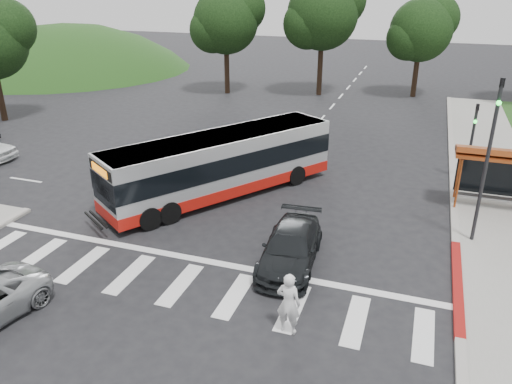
% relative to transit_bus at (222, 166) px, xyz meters
% --- Properties ---
extents(ground, '(140.00, 140.00, 0.00)m').
position_rel_transit_bus_xyz_m(ground, '(1.58, -2.57, -1.49)').
color(ground, black).
rests_on(ground, ground).
extents(sidewalk_east, '(4.00, 40.00, 0.12)m').
position_rel_transit_bus_xyz_m(sidewalk_east, '(12.58, 5.43, -1.43)').
color(sidewalk_east, gray).
rests_on(sidewalk_east, ground).
extents(curb_east, '(0.30, 40.00, 0.15)m').
position_rel_transit_bus_xyz_m(curb_east, '(10.58, 5.43, -1.42)').
color(curb_east, '#9E9991').
rests_on(curb_east, ground).
extents(curb_east_red, '(0.32, 6.00, 0.15)m').
position_rel_transit_bus_xyz_m(curb_east_red, '(10.58, -4.57, -1.42)').
color(curb_east_red, maroon).
rests_on(curb_east_red, ground).
extents(hillside_nw, '(44.00, 44.00, 10.00)m').
position_rel_transit_bus_xyz_m(hillside_nw, '(-30.42, 27.43, -1.49)').
color(hillside_nw, '#193D13').
rests_on(hillside_nw, ground).
extents(crosswalk_ladder, '(18.00, 2.60, 0.01)m').
position_rel_transit_bus_xyz_m(crosswalk_ladder, '(1.58, -7.57, -1.49)').
color(crosswalk_ladder, silver).
rests_on(crosswalk_ladder, ground).
extents(bus_shelter, '(4.20, 1.60, 2.86)m').
position_rel_transit_bus_xyz_m(bus_shelter, '(12.38, 2.53, 0.86)').
color(bus_shelter, '#984019').
rests_on(bus_shelter, sidewalk_east).
extents(traffic_signal_ne_tall, '(0.18, 0.37, 6.50)m').
position_rel_transit_bus_xyz_m(traffic_signal_ne_tall, '(11.18, -1.08, 2.38)').
color(traffic_signal_ne_tall, black).
rests_on(traffic_signal_ne_tall, ground).
extents(traffic_signal_ne_short, '(0.18, 0.37, 4.00)m').
position_rel_transit_bus_xyz_m(traffic_signal_ne_short, '(11.18, 5.92, 0.98)').
color(traffic_signal_ne_short, black).
rests_on(traffic_signal_ne_short, ground).
extents(tree_north_a, '(6.60, 6.15, 10.17)m').
position_rel_transit_bus_xyz_m(tree_north_a, '(-0.33, 23.50, 5.43)').
color(tree_north_a, black).
rests_on(tree_north_a, ground).
extents(tree_north_b, '(5.72, 5.33, 8.43)m').
position_rel_transit_bus_xyz_m(tree_north_b, '(7.66, 25.49, 4.17)').
color(tree_north_b, black).
rests_on(tree_north_b, ground).
extents(tree_north_c, '(6.16, 5.74, 9.30)m').
position_rel_transit_bus_xyz_m(tree_north_c, '(-8.34, 21.49, 4.80)').
color(tree_north_c, black).
rests_on(tree_north_c, ground).
extents(transit_bus, '(8.51, 11.01, 2.99)m').
position_rel_transit_bus_xyz_m(transit_bus, '(0.00, 0.00, 0.00)').
color(transit_bus, '#A7AAAC').
rests_on(transit_bus, ground).
extents(pedestrian, '(0.75, 0.52, 1.99)m').
position_rel_transit_bus_xyz_m(pedestrian, '(5.73, -8.72, -0.50)').
color(pedestrian, silver).
rests_on(pedestrian, ground).
extents(dark_sedan, '(2.26, 4.82, 1.36)m').
position_rel_transit_bus_xyz_m(dark_sedan, '(4.79, -5.02, -0.81)').
color(dark_sedan, black).
rests_on(dark_sedan, ground).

